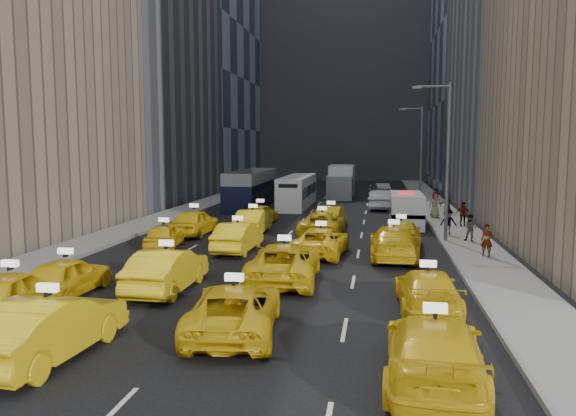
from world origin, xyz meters
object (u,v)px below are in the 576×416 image
at_px(taxi_1, 50,327).
at_px(double_decker, 251,190).
at_px(taxi_3, 434,350).
at_px(nypd_van, 406,210).
at_px(taxi_2, 235,309).
at_px(box_truck, 341,182).
at_px(pedestrian_0, 487,240).
at_px(taxi_0, 12,292).
at_px(city_bus, 297,192).

bearing_deg(taxi_1, double_decker, -81.76).
xyz_separation_m(taxi_3, nypd_van, (0.61, 26.04, 0.29)).
bearing_deg(taxi_2, box_truck, -96.93).
distance_m(nypd_van, pedestrian_0, 11.45).
distance_m(taxi_2, pedestrian_0, 15.60).
distance_m(taxi_0, taxi_3, 13.62).
relative_size(double_decker, pedestrian_0, 7.15).
bearing_deg(taxi_2, double_decker, -84.53).
distance_m(taxi_0, city_bus, 33.71).
xyz_separation_m(taxi_0, city_bus, (4.73, 33.37, 0.60)).
xyz_separation_m(city_bus, box_truck, (3.34, 9.36, 0.31)).
distance_m(nypd_van, double_decker, 16.04).
relative_size(taxi_2, taxi_3, 0.97).
distance_m(taxi_0, pedestrian_0, 20.82).
bearing_deg(double_decker, taxi_1, -79.72).
bearing_deg(taxi_3, pedestrian_0, -101.38).
xyz_separation_m(taxi_0, double_decker, (0.80, 32.09, 0.85)).
height_order(taxi_2, box_truck, box_truck).
height_order(city_bus, box_truck, box_truck).
distance_m(taxi_1, nypd_van, 28.03).
distance_m(taxi_2, box_truck, 43.36).
distance_m(nypd_van, city_bus, 13.99).
xyz_separation_m(taxi_2, taxi_3, (5.50, -2.67, 0.05)).
bearing_deg(taxi_2, pedestrian_0, -133.72).
distance_m(taxi_1, box_truck, 46.25).
height_order(taxi_3, nypd_van, nypd_van).
height_order(taxi_2, taxi_3, taxi_3).
bearing_deg(taxi_2, taxi_0, -11.05).
distance_m(taxi_3, pedestrian_0, 15.59).
height_order(double_decker, box_truck, box_truck).
height_order(nypd_van, city_bus, city_bus).
relative_size(taxi_2, city_bus, 0.50).
relative_size(taxi_1, double_decker, 0.45).
xyz_separation_m(nypd_van, pedestrian_0, (3.33, -10.96, -0.14)).
height_order(taxi_0, taxi_1, taxi_1).
relative_size(taxi_0, double_decker, 0.39).
bearing_deg(nypd_van, double_decker, 137.69).
height_order(taxi_3, city_bus, city_bus).
distance_m(taxi_3, nypd_van, 26.05).
relative_size(taxi_2, box_truck, 0.71).
relative_size(taxi_1, pedestrian_0, 3.22).
distance_m(double_decker, pedestrian_0, 26.08).
bearing_deg(box_truck, pedestrian_0, -77.23).
bearing_deg(box_truck, double_decker, -127.92).
xyz_separation_m(taxi_0, taxi_2, (7.71, -0.62, -0.01)).
bearing_deg(box_truck, taxi_2, -94.07).
bearing_deg(taxi_0, taxi_2, 169.86).
bearing_deg(nypd_van, city_bus, 123.93).
height_order(double_decker, pedestrian_0, double_decker).
distance_m(double_decker, city_bus, 4.14).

